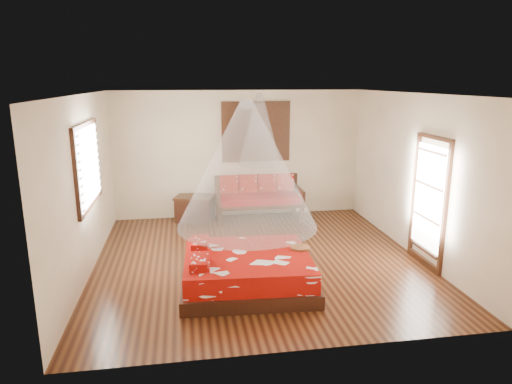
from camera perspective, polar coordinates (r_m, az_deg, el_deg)
room at (r=7.52m, az=0.35°, el=1.45°), size 5.54×5.54×2.84m
bed at (r=6.90m, az=-1.20°, el=-9.76°), size 2.02×1.85×0.63m
daybed at (r=10.08m, az=0.30°, el=-0.47°), size 1.89×0.84×0.97m
storage_chest at (r=10.08m, az=-7.62°, el=-2.02°), size 0.96×0.81×0.56m
shutter_panel at (r=10.15m, az=-0.00°, el=7.55°), size 1.52×0.06×1.32m
window_left at (r=7.71m, az=-20.23°, el=3.17°), size 0.10×1.74×1.34m
glazed_door at (r=7.96m, az=20.78°, el=-1.22°), size 0.08×1.02×2.16m
wine_tray at (r=7.06m, az=5.52°, el=-6.54°), size 0.30×0.30×0.24m
mosquito_net_main at (r=6.43m, az=-1.14°, el=3.42°), size 2.03×2.03×1.80m
mosquito_net_daybed at (r=9.68m, az=0.44°, el=7.84°), size 0.91×0.91×1.50m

